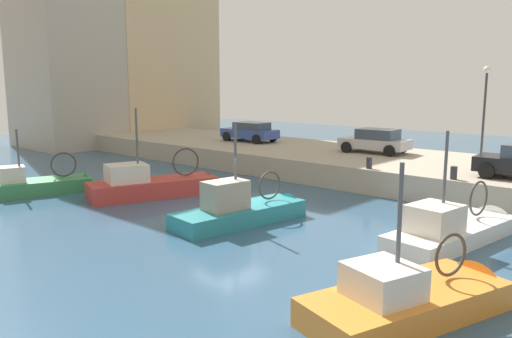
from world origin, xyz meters
The scene contains 14 objects.
water_surface centered at (0.00, 0.00, 0.00)m, with size 80.00×80.00×0.00m, color #335675.
quay_wall centered at (11.50, 0.00, 0.60)m, with size 9.00×56.00×1.20m, color #ADA08C.
fishing_boat_orange centered at (-3.20, -9.42, 0.11)m, with size 6.02×3.46×4.41m.
fishing_boat_red centered at (0.37, 5.00, 0.14)m, with size 6.85×3.78×4.94m.
fishing_boat_teal centered at (-0.14, -1.13, 0.16)m, with size 6.28×2.48×4.49m.
fishing_boat_white centered at (2.93, -7.95, 0.15)m, with size 6.69×2.65×4.53m.
fishing_boat_green centered at (-3.05, 9.58, 0.09)m, with size 6.06×3.41×3.92m.
parked_car_blue centered at (11.86, 9.92, 1.89)m, with size 2.07×4.07×1.34m.
parked_car_silver centered at (12.47, 0.57, 1.91)m, with size 2.32×4.01×1.40m.
mooring_bollard_south centered at (7.35, -6.00, 1.48)m, with size 0.28×0.28×0.55m, color #2D2D33.
mooring_bollard_mid centered at (7.35, -2.00, 1.48)m, with size 0.28×0.28×0.55m, color #2D2D33.
quay_streetlamp centered at (13.00, -5.17, 4.45)m, with size 0.36×0.36×4.83m.
waterfront_building_west centered at (7.84, 25.88, 11.04)m, with size 8.77×8.37×22.04m.
waterfront_building_central centered at (15.21, 25.13, 11.99)m, with size 10.57×6.93×23.94m.
Camera 1 is at (-13.71, -14.03, 5.17)m, focal length 35.67 mm.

